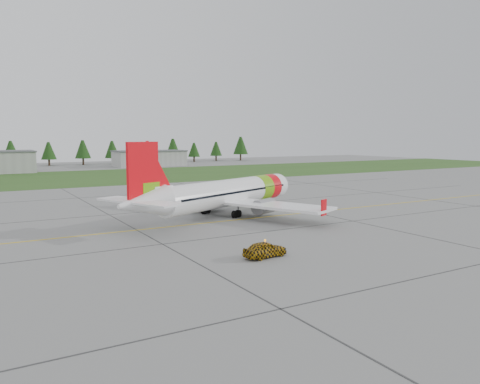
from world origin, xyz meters
TOP-DOWN VIEW (x-y plane):
  - ground at (0.00, 0.00)m, footprint 320.00×320.00m
  - aircraft at (-1.36, 12.32)m, footprint 31.03×29.46m
  - follow_me_car at (-9.05, -9.17)m, footprint 1.59×1.81m
  - grass_strip at (0.00, 82.00)m, footprint 320.00×50.00m
  - taxi_guideline at (0.00, 8.00)m, footprint 120.00×0.25m
  - hangar_east at (25.00, 118.00)m, footprint 24.00×12.00m
  - treeline at (0.00, 138.00)m, footprint 160.00×8.00m

SIDE VIEW (x-z plane):
  - ground at x=0.00m, z-range 0.00..0.00m
  - taxi_guideline at x=0.00m, z-range 0.00..0.02m
  - grass_strip at x=0.00m, z-range 0.00..0.03m
  - follow_me_car at x=-9.05m, z-range 0.00..4.09m
  - hangar_east at x=25.00m, z-range 0.00..5.20m
  - aircraft at x=-1.36m, z-range -2.09..7.80m
  - treeline at x=0.00m, z-range 0.00..10.00m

